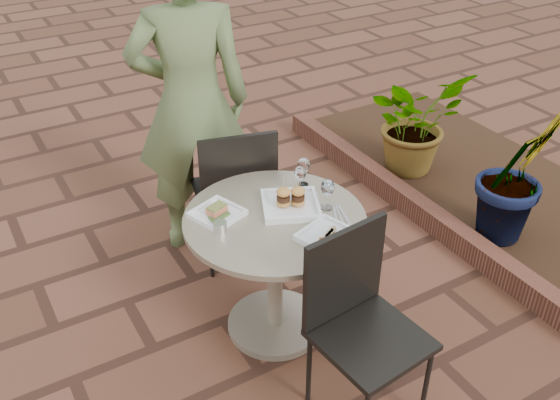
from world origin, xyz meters
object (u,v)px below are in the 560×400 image
chair_far (236,187)px  plate_sliders (291,202)px  plate_tuna (328,236)px  plate_salmon (217,213)px  cafe_table (275,257)px  chair_near (358,311)px  diner (191,104)px

chair_far → plate_sliders: 0.61m
plate_tuna → plate_salmon: bearing=130.2°
cafe_table → chair_far: bearing=81.6°
cafe_table → chair_near: chair_near is taller
chair_near → plate_tuna: bearing=76.3°
diner → plate_sliders: size_ratio=5.22×
chair_far → chair_near: 1.20m
plate_tuna → diner: bearing=96.3°
chair_far → chair_near: size_ratio=1.00×
diner → plate_sliders: (0.12, -0.92, -0.20)m
plate_salmon → plate_sliders: size_ratio=0.75×
plate_sliders → plate_tuna: plate_sliders is taller
chair_far → plate_sliders: (0.02, -0.58, 0.21)m
plate_sliders → cafe_table: bearing=-163.9°
chair_near → plate_salmon: (-0.32, 0.74, 0.20)m
cafe_table → plate_salmon: plate_salmon is taller
plate_salmon → plate_sliders: bearing=-18.9°
chair_near → plate_sliders: size_ratio=2.52×
diner → plate_tuna: (0.14, -1.23, -0.22)m
chair_far → plate_sliders: bearing=106.0°
chair_near → plate_salmon: bearing=107.5°
cafe_table → chair_near: (0.08, -0.59, 0.07)m
cafe_table → diner: size_ratio=0.47×
plate_tuna → chair_far: bearing=92.4°
chair_near → plate_tuna: 0.37m
plate_sliders → chair_far: bearing=92.0°
cafe_table → plate_tuna: plate_tuna is taller
diner → plate_tuna: size_ratio=6.47×
chair_far → plate_tuna: chair_far is taller
plate_salmon → diner: bearing=74.1°
chair_far → plate_sliders: chair_far is taller
chair_near → plate_tuna: chair_near is taller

